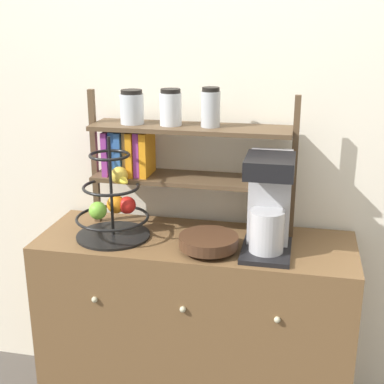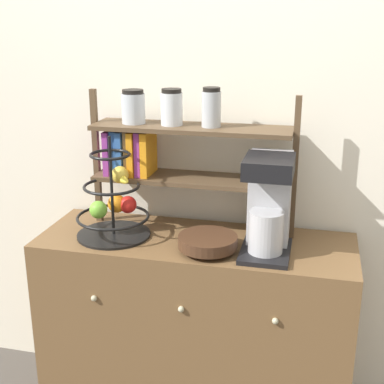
% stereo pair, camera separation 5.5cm
% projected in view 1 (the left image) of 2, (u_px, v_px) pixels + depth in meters
% --- Properties ---
extents(wall_back, '(7.00, 0.05, 2.60)m').
position_uv_depth(wall_back, '(208.00, 116.00, 2.26)').
color(wall_back, silver).
rests_on(wall_back, ground_plane).
extents(sideboard, '(1.27, 0.46, 0.85)m').
position_uv_depth(sideboard, '(195.00, 331.00, 2.28)').
color(sideboard, brown).
rests_on(sideboard, ground_plane).
extents(coffee_maker, '(0.18, 0.26, 0.38)m').
position_uv_depth(coffee_maker, '(269.00, 202.00, 2.00)').
color(coffee_maker, black).
rests_on(coffee_maker, sideboard).
extents(fruit_stand, '(0.30, 0.30, 0.41)m').
position_uv_depth(fruit_stand, '(113.00, 205.00, 2.15)').
color(fruit_stand, black).
rests_on(fruit_stand, sideboard).
extents(wooden_bowl, '(0.23, 0.23, 0.06)m').
position_uv_depth(wooden_bowl, '(209.00, 242.00, 2.03)').
color(wooden_bowl, '#422819').
rests_on(wooden_bowl, sideboard).
extents(shelf_hutch, '(0.85, 0.20, 0.59)m').
position_uv_depth(shelf_hutch, '(165.00, 143.00, 2.17)').
color(shelf_hutch, brown).
rests_on(shelf_hutch, sideboard).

